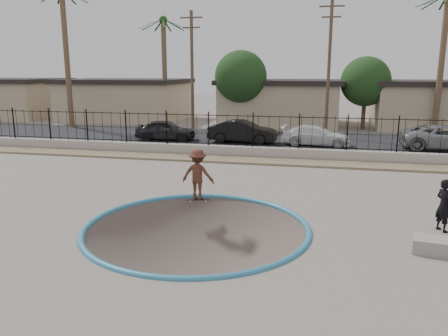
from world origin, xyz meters
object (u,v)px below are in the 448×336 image
at_px(car_a, 166,130).
at_px(concrete_ledge, 445,247).
at_px(car_b, 243,132).
at_px(videographer, 444,205).
at_px(skateboard, 198,199).
at_px(car_d, 447,138).
at_px(car_c, 316,135).
at_px(skater, 198,177).

bearing_deg(car_a, concrete_ledge, -145.45).
distance_m(car_a, car_b, 5.37).
bearing_deg(videographer, car_a, 13.85).
height_order(skateboard, videographer, videographer).
bearing_deg(car_d, car_a, 89.55).
bearing_deg(car_b, car_d, -87.18).
height_order(videographer, car_b, videographer).
xyz_separation_m(car_c, car_d, (7.71, 0.00, 0.11)).
relative_size(videographer, car_c, 0.37).
bearing_deg(videographer, car_c, -14.96).
bearing_deg(car_a, videographer, -141.32).
distance_m(skateboard, concrete_ledge, 8.32).
relative_size(skater, car_a, 0.45).
height_order(car_c, car_d, car_d).
bearing_deg(skater, skateboard, -73.72).
bearing_deg(car_b, skater, -174.27).
height_order(car_a, car_d, car_d).
distance_m(videographer, concrete_ledge, 1.98).
bearing_deg(concrete_ledge, car_a, 129.73).
relative_size(skateboard, car_d, 0.16).
relative_size(skateboard, concrete_ledge, 0.55).
xyz_separation_m(car_a, car_b, (5.37, 0.00, 0.04)).
height_order(videographer, car_a, videographer).
xyz_separation_m(skater, concrete_ledge, (7.67, -3.23, -0.73)).
distance_m(concrete_ledge, car_a, 21.46).
height_order(concrete_ledge, car_d, car_d).
relative_size(concrete_ledge, car_a, 0.39).
distance_m(car_b, car_d, 12.48).
distance_m(skater, videographer, 8.15).
bearing_deg(skater, videographer, 172.51).
bearing_deg(car_b, concrete_ledge, -150.37).
xyz_separation_m(videographer, car_d, (3.77, 14.65, -0.02)).
xyz_separation_m(car_a, car_c, (10.14, 0.00, -0.07)).
height_order(skater, concrete_ledge, skater).
xyz_separation_m(concrete_ledge, car_a, (-13.71, 16.50, 0.53)).
height_order(car_b, car_c, car_b).
relative_size(car_b, car_d, 0.83).
bearing_deg(car_d, car_b, 89.55).
bearing_deg(videographer, car_d, -44.46).
height_order(concrete_ledge, car_b, car_b).
xyz_separation_m(skateboard, videographer, (8.03, -1.38, 0.74)).
height_order(concrete_ledge, car_a, car_a).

